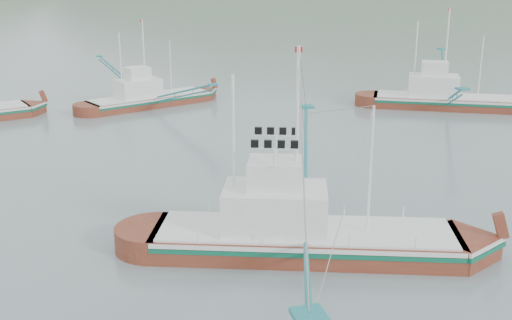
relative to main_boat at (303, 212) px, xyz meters
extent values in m
plane|color=slate|center=(-0.69, 1.04, -2.34)|extent=(1200.00, 1200.00, 0.00)
cube|color=maroon|center=(0.15, -0.05, -2.13)|extent=(16.72, 9.33, 2.16)
cube|color=silver|center=(0.15, -0.05, -1.21)|extent=(16.44, 9.30, 0.24)
cube|color=#0C583D|center=(0.15, -0.05, -1.48)|extent=(16.45, 9.33, 0.24)
cube|color=silver|center=(0.15, -0.05, -1.00)|extent=(15.88, 8.86, 0.13)
cube|color=silver|center=(-1.39, 0.47, 0.14)|extent=(6.23, 5.02, 2.37)
cube|color=silver|center=(-1.39, 0.47, 2.08)|extent=(3.42, 3.16, 1.51)
cylinder|color=white|center=(-0.37, 0.13, 3.81)|extent=(0.17, 0.17, 9.72)
cylinder|color=white|center=(-3.43, 1.17, 3.08)|extent=(0.15, 0.15, 8.26)
cylinder|color=white|center=(3.21, -1.10, 2.35)|extent=(0.13, 0.13, 6.80)
cube|color=maroon|center=(-4.00, 40.01, -2.16)|extent=(14.10, 8.74, 1.83)
cube|color=silver|center=(-4.00, 40.01, -1.38)|extent=(13.87, 8.70, 0.20)
cube|color=#0C583D|center=(-4.00, 40.01, -1.61)|extent=(13.88, 8.71, 0.20)
cube|color=silver|center=(-4.00, 40.01, -1.20)|extent=(13.39, 8.30, 0.11)
cube|color=silver|center=(-5.27, 39.48, -0.24)|extent=(5.37, 4.49, 2.02)
cube|color=silver|center=(-5.27, 39.48, 1.41)|extent=(2.98, 2.79, 1.28)
cylinder|color=white|center=(-4.43, 39.83, 2.88)|extent=(0.15, 0.15, 8.25)
cylinder|color=white|center=(-6.96, 38.76, 2.26)|extent=(0.13, 0.13, 7.02)
cylinder|color=white|center=(-1.47, 41.08, 1.64)|extent=(0.11, 0.11, 5.78)
cube|color=maroon|center=(26.87, 30.70, -2.14)|extent=(15.74, 10.73, 2.07)
cube|color=silver|center=(26.87, 30.70, -1.26)|extent=(15.50, 10.67, 0.23)
cube|color=#0C583D|center=(26.87, 30.70, -1.52)|extent=(15.51, 10.68, 0.23)
cube|color=silver|center=(26.87, 30.70, -1.05)|extent=(14.95, 10.20, 0.12)
cube|color=silver|center=(25.48, 31.41, 0.04)|extent=(6.12, 5.30, 2.28)
cube|color=silver|center=(25.48, 31.41, 1.90)|extent=(3.43, 3.25, 1.45)
cylinder|color=white|center=(26.40, 30.94, 3.56)|extent=(0.17, 0.17, 9.33)
cylinder|color=white|center=(23.63, 32.35, 2.86)|extent=(0.15, 0.15, 7.93)
cylinder|color=white|center=(29.64, 29.30, 2.16)|extent=(0.12, 0.12, 6.53)
camera|label=1|loc=(-10.38, -29.69, 12.37)|focal=45.00mm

